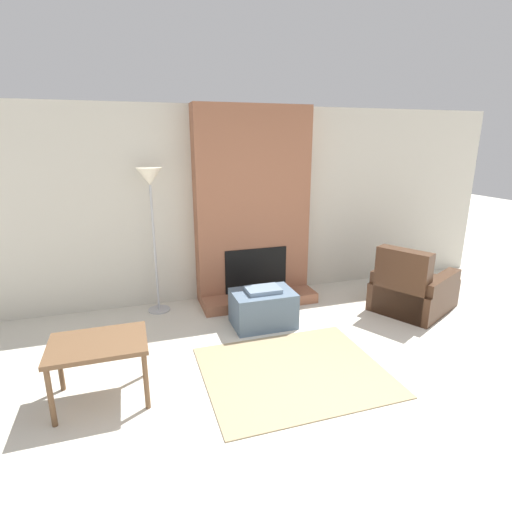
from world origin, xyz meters
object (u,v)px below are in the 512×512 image
(armchair, at_px, (411,291))
(side_table, at_px, (98,349))
(ottoman, at_px, (263,308))
(floor_lamp_left, at_px, (150,191))

(armchair, xyz_separation_m, side_table, (-3.78, -0.77, 0.22))
(ottoman, height_order, armchair, armchair)
(ottoman, xyz_separation_m, floor_lamp_left, (-1.17, 0.83, 1.35))
(side_table, bearing_deg, ottoman, 27.77)
(side_table, relative_size, floor_lamp_left, 0.43)
(side_table, xyz_separation_m, floor_lamp_left, (0.62, 1.76, 1.09))
(ottoman, relative_size, armchair, 0.57)
(armchair, relative_size, side_table, 1.61)
(ottoman, relative_size, floor_lamp_left, 0.40)
(armchair, bearing_deg, ottoman, 57.67)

